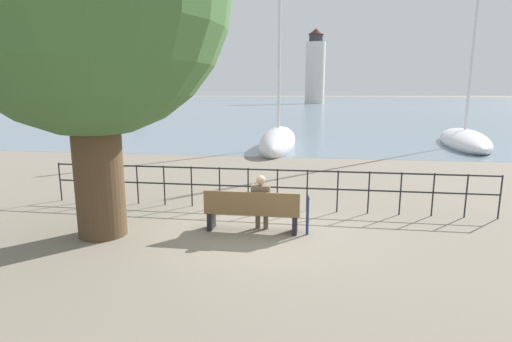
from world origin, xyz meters
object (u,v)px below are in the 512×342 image
sailboat_2 (464,140)px  sailboat_0 (278,142)px  seated_person_left (261,201)px  harbor_lighthouse (315,69)px  park_bench (252,212)px  sailboat_1 (137,117)px  closed_umbrella (308,212)px

sailboat_2 → sailboat_0: bearing=-154.1°
seated_person_left → harbor_lighthouse: bearing=89.7°
park_bench → harbor_lighthouse: size_ratio=0.10×
park_bench → sailboat_2: bearing=59.0°
park_bench → sailboat_0: sailboat_0 is taller
seated_person_left → sailboat_2: sailboat_2 is taller
park_bench → seated_person_left: (0.18, 0.08, 0.23)m
park_bench → seated_person_left: seated_person_left is taller
sailboat_0 → harbor_lighthouse: bearing=89.8°
sailboat_1 → sailboat_0: bearing=-74.6°
park_bench → sailboat_1: size_ratio=0.18×
closed_umbrella → sailboat_0: (-1.82, 13.07, -0.14)m
park_bench → sailboat_2: (9.67, 16.09, -0.13)m
closed_umbrella → sailboat_2: (8.51, 16.11, -0.18)m
seated_person_left → closed_umbrella: seated_person_left is taller
park_bench → sailboat_1: bearing=118.3°
park_bench → sailboat_2: 18.78m
seated_person_left → park_bench: bearing=-156.0°
park_bench → seated_person_left: 0.30m
sailboat_0 → harbor_lighthouse: 94.41m
closed_umbrella → park_bench: bearing=179.3°
seated_person_left → closed_umbrella: bearing=-5.5°
closed_umbrella → sailboat_1: (-19.26, 33.62, -0.15)m
harbor_lighthouse → sailboat_0: bearing=-90.9°
park_bench → harbor_lighthouse: harbor_lighthouse is taller
closed_umbrella → sailboat_1: bearing=119.8°
seated_person_left → sailboat_1: bearing=118.6°
sailboat_2 → harbor_lighthouse: bearing=105.1°
sailboat_2 → harbor_lighthouse: 91.81m
closed_umbrella → sailboat_0: sailboat_0 is taller
sailboat_0 → sailboat_2: 10.77m
sailboat_0 → harbor_lighthouse: size_ratio=0.41×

